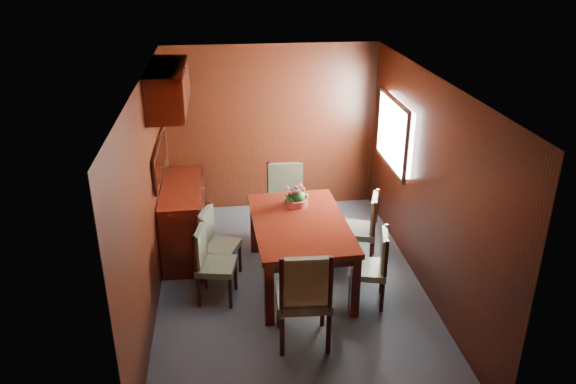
{
  "coord_description": "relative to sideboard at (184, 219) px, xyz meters",
  "views": [
    {
      "loc": [
        -0.68,
        -5.44,
        3.64
      ],
      "look_at": [
        0.0,
        0.34,
        1.05
      ],
      "focal_mm": 35.0,
      "sensor_mm": 36.0,
      "label": 1
    }
  ],
  "objects": [
    {
      "name": "sideboard",
      "position": [
        0.0,
        0.0,
        0.0
      ],
      "size": [
        0.48,
        1.4,
        0.9
      ],
      "primitive_type": "cube",
      "color": "#350D06",
      "rests_on": "ground"
    },
    {
      "name": "chair_head",
      "position": [
        1.24,
        -2.04,
        0.15
      ],
      "size": [
        0.53,
        0.51,
        1.08
      ],
      "rotation": [
        0.0,
        0.0,
        -0.04
      ],
      "color": "black",
      "rests_on": "ground"
    },
    {
      "name": "chair_right_near",
      "position": [
        2.1,
        -1.39,
        0.03
      ],
      "size": [
        0.49,
        0.5,
        0.87
      ],
      "rotation": [
        0.0,
        0.0,
        1.32
      ],
      "color": "black",
      "rests_on": "ground"
    },
    {
      "name": "chair_left_far",
      "position": [
        0.39,
        -0.68,
        0.04
      ],
      "size": [
        0.52,
        0.53,
        0.88
      ],
      "rotation": [
        0.0,
        0.0,
        -1.94
      ],
      "color": "black",
      "rests_on": "ground"
    },
    {
      "name": "ground",
      "position": [
        1.25,
        -1.0,
        -0.45
      ],
      "size": [
        4.5,
        4.5,
        0.0
      ],
      "primitive_type": "plane",
      "color": "#3A4750",
      "rests_on": "ground"
    },
    {
      "name": "room_shell",
      "position": [
        1.15,
        -0.67,
        1.18
      ],
      "size": [
        3.06,
        4.52,
        2.41
      ],
      "color": "black",
      "rests_on": "ground"
    },
    {
      "name": "chair_right_far",
      "position": [
        2.2,
        -0.53,
        0.05
      ],
      "size": [
        0.53,
        0.54,
        0.91
      ],
      "rotation": [
        0.0,
        0.0,
        1.24
      ],
      "color": "black",
      "rests_on": "ground"
    },
    {
      "name": "chair_foot",
      "position": [
        1.33,
        0.2,
        0.13
      ],
      "size": [
        0.5,
        0.48,
        1.04
      ],
      "rotation": [
        0.0,
        0.0,
        3.14
      ],
      "color": "black",
      "rests_on": "ground"
    },
    {
      "name": "flower_centerpiece",
      "position": [
        1.37,
        -0.44,
        0.47
      ],
      "size": [
        0.3,
        0.3,
        0.3
      ],
      "color": "#C04A3A",
      "rests_on": "dining_table"
    },
    {
      "name": "dining_table",
      "position": [
        1.36,
        -0.87,
        0.22
      ],
      "size": [
        1.1,
        1.7,
        0.78
      ],
      "rotation": [
        0.0,
        0.0,
        0.04
      ],
      "color": "#350D06",
      "rests_on": "ground"
    },
    {
      "name": "chair_left_near",
      "position": [
        0.34,
        -1.11,
        0.04
      ],
      "size": [
        0.47,
        0.48,
        0.88
      ],
      "rotation": [
        0.0,
        0.0,
        -1.76
      ],
      "color": "black",
      "rests_on": "ground"
    }
  ]
}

